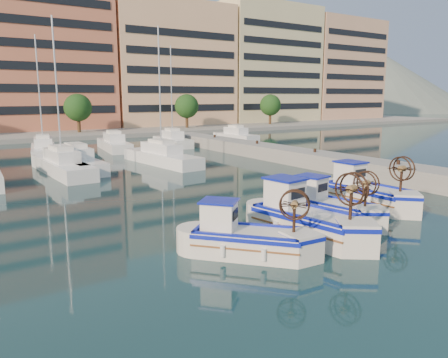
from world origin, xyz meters
TOP-DOWN VIEW (x-y plane):
  - ground at (0.00, 0.00)m, footprint 300.00×300.00m
  - quay at (13.00, 8.00)m, footprint 3.00×60.00m
  - waterfront at (9.23, 65.04)m, footprint 180.00×40.00m
  - hill_east at (140.00, 110.00)m, footprint 160.00×160.00m
  - yacht_marina at (-3.04, 27.19)m, footprint 39.79×22.52m
  - fishing_boat_a at (-4.19, 0.08)m, footprint 3.91×4.07m
  - fishing_boat_b at (-0.87, 0.41)m, footprint 2.67×4.99m
  - fishing_boat_c at (1.73, 1.60)m, footprint 2.48×4.34m
  - fishing_boat_d at (5.45, 2.52)m, footprint 2.04×4.74m

SIDE VIEW (x-z plane):
  - ground at x=0.00m, z-range 0.00..0.00m
  - hill_east at x=140.00m, z-range -25.00..25.00m
  - yacht_marina at x=-3.04m, z-range -5.22..6.28m
  - quay at x=13.00m, z-range 0.00..1.20m
  - fishing_boat_a at x=-4.19m, z-range -0.58..2.01m
  - fishing_boat_c at x=1.73m, z-range -0.59..2.04m
  - fishing_boat_d at x=5.45m, z-range -0.66..2.28m
  - fishing_boat_b at x=-0.87m, z-range -0.68..2.35m
  - waterfront at x=9.23m, z-range -1.70..23.90m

